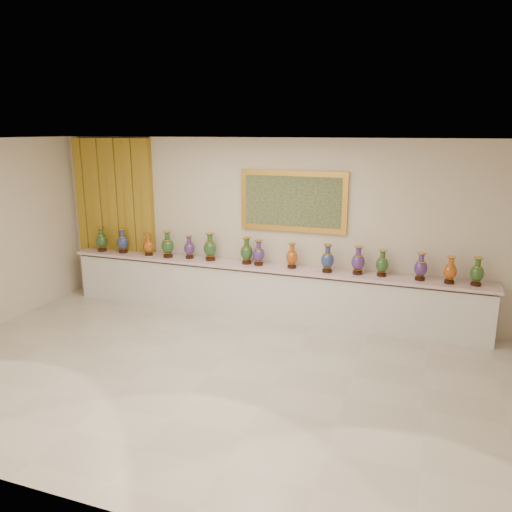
{
  "coord_description": "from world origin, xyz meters",
  "views": [
    {
      "loc": [
        2.55,
        -5.44,
        3.12
      ],
      "look_at": [
        0.04,
        1.7,
        1.2
      ],
      "focal_mm": 35.0,
      "sensor_mm": 36.0,
      "label": 1
    }
  ],
  "objects": [
    {
      "name": "vase_2",
      "position": [
        -2.21,
        2.21,
        1.08
      ],
      "size": [
        0.19,
        0.19,
        0.4
      ],
      "rotation": [
        0.0,
        0.0,
        -0.02
      ],
      "color": "black",
      "rests_on": "counter"
    },
    {
      "name": "vase_13",
      "position": [
        2.91,
        2.23,
        1.09
      ],
      "size": [
        0.2,
        0.2,
        0.41
      ],
      "rotation": [
        0.0,
        0.0,
        0.05
      ],
      "color": "black",
      "rests_on": "counter"
    },
    {
      "name": "vase_6",
      "position": [
        -0.33,
        2.27,
        1.1
      ],
      "size": [
        0.26,
        0.26,
        0.46
      ],
      "rotation": [
        0.0,
        0.0,
        0.29
      ],
      "color": "black",
      "rests_on": "counter"
    },
    {
      "name": "vase_14",
      "position": [
        3.28,
        2.24,
        1.09
      ],
      "size": [
        0.22,
        0.22,
        0.43
      ],
      "rotation": [
        0.0,
        0.0,
        -0.14
      ],
      "color": "black",
      "rests_on": "counter"
    },
    {
      "name": "vase_0",
      "position": [
        -3.22,
        2.22,
        1.1
      ],
      "size": [
        0.25,
        0.25,
        0.45
      ],
      "rotation": [
        0.0,
        0.0,
        0.23
      ],
      "color": "black",
      "rests_on": "counter"
    },
    {
      "name": "vase_1",
      "position": [
        -2.77,
        2.24,
        1.1
      ],
      "size": [
        0.26,
        0.26,
        0.45
      ],
      "rotation": [
        0.0,
        0.0,
        -0.3
      ],
      "color": "black",
      "rests_on": "counter"
    },
    {
      "name": "room",
      "position": [
        -2.48,
        2.44,
        1.58
      ],
      "size": [
        8.0,
        8.0,
        8.0
      ],
      "color": "beige",
      "rests_on": "ground"
    },
    {
      "name": "vase_10",
      "position": [
        1.55,
        2.26,
        1.1
      ],
      "size": [
        0.26,
        0.26,
        0.45
      ],
      "rotation": [
        0.0,
        0.0,
        -0.26
      ],
      "color": "black",
      "rests_on": "counter"
    },
    {
      "name": "vase_7",
      "position": [
        -0.11,
        2.25,
        1.09
      ],
      "size": [
        0.22,
        0.22,
        0.43
      ],
      "rotation": [
        0.0,
        0.0,
        0.13
      ],
      "color": "black",
      "rests_on": "counter"
    },
    {
      "name": "vase_8",
      "position": [
        0.47,
        2.26,
        1.09
      ],
      "size": [
        0.2,
        0.2,
        0.42
      ],
      "rotation": [
        0.0,
        0.0,
        -0.02
      ],
      "color": "black",
      "rests_on": "counter"
    },
    {
      "name": "vase_9",
      "position": [
        1.07,
        2.22,
        1.1
      ],
      "size": [
        0.26,
        0.26,
        0.45
      ],
      "rotation": [
        0.0,
        0.0,
        0.31
      ],
      "color": "black",
      "rests_on": "counter"
    },
    {
      "name": "vase_5",
      "position": [
        -1.01,
        2.28,
        1.12
      ],
      "size": [
        0.3,
        0.3,
        0.49
      ],
      "rotation": [
        0.0,
        0.0,
        -0.41
      ],
      "color": "black",
      "rests_on": "counter"
    },
    {
      "name": "vase_12",
      "position": [
        2.49,
        2.26,
        1.09
      ],
      "size": [
        0.25,
        0.25,
        0.43
      ],
      "rotation": [
        0.0,
        0.0,
        -0.29
      ],
      "color": "black",
      "rests_on": "counter"
    },
    {
      "name": "vase_3",
      "position": [
        -1.82,
        2.21,
        1.11
      ],
      "size": [
        0.28,
        0.28,
        0.48
      ],
      "rotation": [
        0.0,
        0.0,
        0.32
      ],
      "color": "black",
      "rests_on": "counter"
    },
    {
      "name": "label_card",
      "position": [
        -2.17,
        2.13,
        0.9
      ],
      "size": [
        0.1,
        0.06,
        0.0
      ],
      "primitive_type": "cube",
      "color": "white",
      "rests_on": "counter"
    },
    {
      "name": "counter",
      "position": [
        0.0,
        2.27,
        0.44
      ],
      "size": [
        7.28,
        0.48,
        0.9
      ],
      "color": "white",
      "rests_on": "ground"
    },
    {
      "name": "vase_11",
      "position": [
        1.92,
        2.28,
        1.09
      ],
      "size": [
        0.24,
        0.24,
        0.42
      ],
      "rotation": [
        0.0,
        0.0,
        0.28
      ],
      "color": "black",
      "rests_on": "counter"
    },
    {
      "name": "vase_4",
      "position": [
        -1.42,
        2.28,
        1.08
      ],
      "size": [
        0.19,
        0.19,
        0.41
      ],
      "rotation": [
        0.0,
        0.0,
        -0.02
      ],
      "color": "black",
      "rests_on": "counter"
    },
    {
      "name": "ground",
      "position": [
        0.0,
        0.0,
        0.0
      ],
      "size": [
        8.0,
        8.0,
        0.0
      ],
      "primitive_type": "plane",
      "color": "beige",
      "rests_on": "ground"
    }
  ]
}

